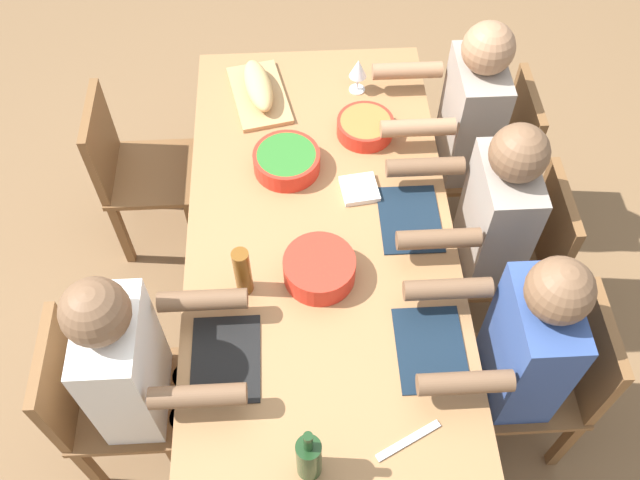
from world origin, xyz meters
TOP-DOWN VIEW (x-y plane):
  - ground_plane at (0.00, 0.00)m, footprint 8.00×8.00m
  - dining_table at (0.00, 0.00)m, footprint 2.00×1.01m
  - chair_near_left at (-0.55, -0.83)m, footprint 0.40×0.40m
  - diner_near_left at (-0.55, -0.64)m, footprint 0.41×0.53m
  - chair_far_left at (-0.55, 0.83)m, footprint 0.40×0.40m
  - diner_far_left at (-0.55, 0.64)m, footprint 0.41×0.53m
  - chair_far_right at (0.55, 0.83)m, footprint 0.40×0.40m
  - chair_near_center at (0.00, -0.83)m, footprint 0.40×0.40m
  - diner_near_center at (0.00, -0.64)m, footprint 0.41×0.53m
  - chair_near_right at (0.55, -0.83)m, footprint 0.40×0.40m
  - diner_near_right at (0.55, -0.64)m, footprint 0.41×0.53m
  - serving_bowl_salad at (-0.24, 0.02)m, footprint 0.26×0.26m
  - serving_bowl_greens at (0.29, 0.12)m, footprint 0.27×0.27m
  - serving_bowl_fruit at (0.46, -0.21)m, footprint 0.24×0.24m
  - cutting_board at (0.70, 0.23)m, footprint 0.44×0.30m
  - bread_loaf at (0.70, 0.23)m, footprint 0.34×0.17m
  - wine_bottle at (-0.93, 0.08)m, footprint 0.08×0.08m
  - beer_bottle at (-0.27, 0.28)m, footprint 0.06×0.06m
  - wine_glass at (0.73, -0.20)m, footprint 0.08×0.08m
  - placemat_near_left at (-0.55, -0.34)m, footprint 0.32×0.23m
  - placemat_far_left at (-0.55, 0.34)m, footprint 0.32×0.23m
  - placemat_near_center at (0.00, -0.34)m, footprint 0.32×0.23m
  - carving_knife at (-0.86, -0.23)m, footprint 0.12×0.22m
  - napkin_stack at (0.15, -0.16)m, footprint 0.16×0.16m

SIDE VIEW (x-z plane):
  - ground_plane at x=0.00m, z-range 0.00..0.00m
  - chair_near_left at x=-0.55m, z-range 0.06..0.91m
  - chair_far_left at x=-0.55m, z-range 0.06..0.91m
  - chair_far_right at x=0.55m, z-range 0.06..0.91m
  - chair_near_center at x=0.00m, z-range 0.06..0.91m
  - chair_near_right at x=0.55m, z-range 0.06..0.91m
  - dining_table at x=0.00m, z-range 0.30..1.04m
  - diner_near_left at x=-0.55m, z-range 0.10..1.30m
  - diner_far_left at x=-0.55m, z-range 0.10..1.30m
  - diner_near_center at x=0.00m, z-range 0.10..1.30m
  - diner_near_right at x=0.55m, z-range 0.10..1.30m
  - placemat_near_left at x=-0.55m, z-range 0.74..0.75m
  - placemat_far_left at x=-0.55m, z-range 0.74..0.75m
  - placemat_near_center at x=0.00m, z-range 0.74..0.75m
  - carving_knife at x=-0.86m, z-range 0.74..0.75m
  - cutting_board at x=0.70m, z-range 0.74..0.76m
  - napkin_stack at x=0.15m, z-range 0.74..0.76m
  - serving_bowl_fruit at x=0.46m, z-range 0.75..0.82m
  - serving_bowl_greens at x=0.29m, z-range 0.75..0.83m
  - serving_bowl_salad at x=-0.24m, z-range 0.75..0.85m
  - bread_loaf at x=0.70m, z-range 0.76..0.85m
  - wine_bottle at x=-0.93m, z-range 0.70..0.99m
  - beer_bottle at x=-0.27m, z-range 0.74..0.96m
  - wine_glass at x=0.73m, z-range 0.77..0.94m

